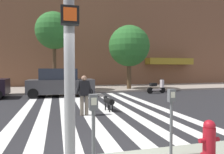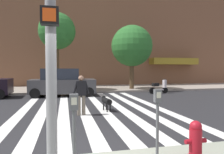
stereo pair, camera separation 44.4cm
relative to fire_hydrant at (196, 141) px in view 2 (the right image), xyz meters
name	(u,v)px [view 2 (the right image)]	position (x,y,z in m)	size (l,w,h in m)	color
ground_plane	(74,108)	(-2.03, 6.71, -0.52)	(160.00, 160.00, 0.00)	#232326
sidewalk_far	(70,89)	(-2.03, 15.66, -0.45)	(80.00, 6.00, 0.15)	gray
crosswalk_stripes	(92,107)	(-1.19, 6.71, -0.52)	(6.75, 11.31, 0.01)	silver
fire_hydrant	(196,141)	(0.00, 0.00, 0.00)	(0.44, 0.32, 0.76)	maroon
parking_meter_curbside	(74,123)	(-2.33, -0.11, 0.51)	(0.14, 0.11, 1.36)	#515456
parking_meter_second_along	(158,113)	(-0.66, 0.30, 0.51)	(0.14, 0.11, 1.36)	#515456
parked_car_behind_first	(62,83)	(-2.65, 11.45, 0.41)	(4.49, 1.99, 1.93)	#3C3B3E
parked_scooter	(159,87)	(4.61, 11.35, -0.04)	(1.63, 0.54, 1.11)	black
street_tree_nearest	(57,31)	(-3.06, 14.35, 4.47)	(3.03, 3.03, 6.39)	#4C3823
street_tree_middle	(132,46)	(3.29, 14.00, 3.37)	(3.60, 3.60, 5.57)	#4C3823
pedestrian_dog_walker	(81,93)	(-1.82, 5.09, 0.41)	(0.71, 0.30, 1.64)	#6B6051
dog_on_leash	(106,101)	(-0.64, 5.73, -0.08)	(0.37, 1.08, 0.65)	black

